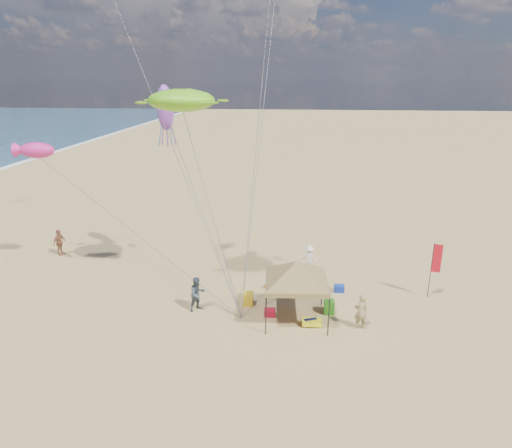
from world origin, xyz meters
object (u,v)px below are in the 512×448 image
object	(u,v)px
cooler_red	(270,313)
person_near_c	(309,258)
feather_flag	(435,262)
person_near_b	(198,294)
person_far_a	(59,242)
beach_cart	(312,322)
cooler_blue	(339,289)
canopy_tent	(297,264)
chair_yellow	(248,299)
chair_green	(329,307)
person_near_a	(361,312)

from	to	relation	value
cooler_red	person_near_c	world-z (taller)	person_near_c
feather_flag	cooler_red	bearing A→B (deg)	-162.01
person_near_b	person_far_a	world-z (taller)	person_near_b
beach_cart	person_far_a	bearing A→B (deg)	155.63
cooler_blue	beach_cart	world-z (taller)	cooler_blue
person_near_c	canopy_tent	bearing A→B (deg)	91.98
chair_yellow	beach_cart	size ratio (longest dim) A/B	0.78
chair_green	person_near_b	size ratio (longest dim) A/B	0.39
person_near_a	person_near_b	bearing A→B (deg)	-21.33
feather_flag	chair_green	bearing A→B (deg)	-158.56
person_near_a	person_near_c	distance (m)	6.84
person_near_c	person_far_a	bearing A→B (deg)	6.31
canopy_tent	chair_green	distance (m)	3.14
cooler_red	cooler_blue	size ratio (longest dim) A/B	1.00
chair_yellow	beach_cart	bearing A→B (deg)	-28.19
beach_cart	person_near_c	size ratio (longest dim) A/B	0.59
beach_cart	person_near_a	bearing A→B (deg)	0.02
canopy_tent	person_near_b	bearing A→B (deg)	174.88
beach_cart	person_near_c	bearing A→B (deg)	90.17
person_near_b	person_far_a	xyz separation A→B (m)	(-10.53, 6.34, -0.02)
cooler_blue	chair_green	distance (m)	2.48
person_far_a	person_near_b	bearing A→B (deg)	-109.43
cooler_blue	person_far_a	bearing A→B (deg)	168.32
cooler_red	person_far_a	size ratio (longest dim) A/B	0.31
canopy_tent	chair_green	xyz separation A→B (m)	(1.66, 0.73, -2.56)
person_far_a	chair_green	bearing A→B (deg)	-97.92
canopy_tent	feather_flag	bearing A→B (deg)	21.99
person_near_c	person_near_b	bearing A→B (deg)	53.66
person_near_a	cooler_blue	bearing A→B (deg)	-94.12
person_near_b	feather_flag	bearing A→B (deg)	-33.79
cooler_blue	person_far_a	xyz separation A→B (m)	(-17.73, 3.66, 0.68)
feather_flag	beach_cart	bearing A→B (deg)	-151.61
feather_flag	cooler_red	size ratio (longest dim) A/B	5.69
canopy_tent	chair_yellow	xyz separation A→B (m)	(-2.43, 1.17, -2.56)
beach_cart	person_near_c	distance (m)	6.49
feather_flag	chair_yellow	bearing A→B (deg)	-169.87
cooler_blue	person_far_a	size ratio (longest dim) A/B	0.31
person_near_b	person_near_c	world-z (taller)	person_near_b
person_near_a	person_near_b	xyz separation A→B (m)	(-7.85, 0.99, 0.02)
cooler_red	person_near_c	distance (m)	6.12
feather_flag	beach_cart	xyz separation A→B (m)	(-6.36, -3.43, -1.85)
beach_cart	person_near_b	bearing A→B (deg)	170.06
person_near_a	canopy_tent	bearing A→B (deg)	-24.60
chair_green	chair_yellow	bearing A→B (deg)	173.84
feather_flag	canopy_tent	bearing A→B (deg)	-158.01
chair_green	person_near_b	distance (m)	6.54
chair_green	chair_yellow	world-z (taller)	same
chair_yellow	cooler_red	bearing A→B (deg)	-40.28
person_near_c	chair_green	bearing A→B (deg)	109.13
cooler_red	person_near_c	xyz separation A→B (m)	(2.00, 5.76, 0.57)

